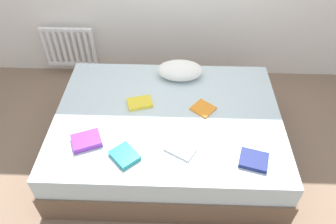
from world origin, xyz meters
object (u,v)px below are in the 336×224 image
at_px(textbook_purple, 86,141).
at_px(textbook_navy, 254,160).
at_px(radiator, 69,47).
at_px(textbook_white, 180,149).
at_px(bed, 168,134).
at_px(textbook_orange, 203,108).
at_px(textbook_yellow, 140,103).
at_px(textbook_teal, 125,155).
at_px(pillow, 180,70).

height_order(textbook_purple, textbook_navy, textbook_purple).
xyz_separation_m(radiator, textbook_white, (1.31, -1.59, 0.12)).
relative_size(bed, textbook_orange, 11.31).
relative_size(radiator, textbook_purple, 2.72).
bearing_deg(textbook_white, textbook_purple, -153.20).
relative_size(textbook_yellow, textbook_white, 0.95).
bearing_deg(textbook_yellow, textbook_teal, -111.60).
height_order(bed, textbook_teal, textbook_teal).
height_order(pillow, textbook_purple, pillow).
distance_m(textbook_orange, textbook_teal, 0.83).
xyz_separation_m(textbook_navy, textbook_white, (-0.55, 0.09, -0.01)).
bearing_deg(textbook_yellow, textbook_purple, -145.34).
bearing_deg(bed, textbook_orange, 13.53).
relative_size(radiator, textbook_yellow, 2.84).
bearing_deg(textbook_orange, textbook_teal, -99.16).
bearing_deg(textbook_purple, textbook_navy, -29.16).
bearing_deg(textbook_navy, textbook_teal, -164.94).
relative_size(pillow, textbook_yellow, 2.07).
distance_m(textbook_purple, textbook_teal, 0.35).
relative_size(pillow, textbook_orange, 2.51).
xyz_separation_m(radiator, textbook_orange, (1.51, -1.13, 0.12)).
relative_size(textbook_purple, textbook_teal, 1.11).
bearing_deg(textbook_purple, bed, 5.69).
xyz_separation_m(bed, radiator, (-1.20, 1.20, 0.14)).
relative_size(radiator, pillow, 1.38).
distance_m(radiator, textbook_navy, 2.52).
bearing_deg(radiator, textbook_white, -50.53).
bearing_deg(textbook_white, textbook_orange, 97.70).
distance_m(textbook_orange, textbook_navy, 0.66).
distance_m(radiator, textbook_yellow, 1.44).
distance_m(textbook_yellow, textbook_white, 0.63).
distance_m(bed, textbook_yellow, 0.39).
distance_m(pillow, textbook_orange, 0.51).
distance_m(pillow, textbook_navy, 1.17).
xyz_separation_m(textbook_yellow, textbook_purple, (-0.38, -0.47, 0.01)).
height_order(pillow, textbook_orange, pillow).
relative_size(bed, radiator, 3.28).
bearing_deg(textbook_teal, textbook_purple, -154.95).
distance_m(bed, textbook_purple, 0.77).
distance_m(radiator, textbook_orange, 1.89).
height_order(textbook_orange, textbook_purple, textbook_purple).
relative_size(textbook_yellow, textbook_orange, 1.21).
bearing_deg(textbook_navy, radiator, 153.39).
bearing_deg(textbook_orange, textbook_navy, -18.63).
distance_m(bed, textbook_orange, 0.41).
height_order(textbook_navy, textbook_white, textbook_navy).
xyz_separation_m(pillow, textbook_purple, (-0.73, -0.88, -0.06)).
height_order(bed, textbook_yellow, textbook_yellow).
relative_size(bed, textbook_yellow, 9.32).
bearing_deg(textbook_teal, textbook_orange, 89.48).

